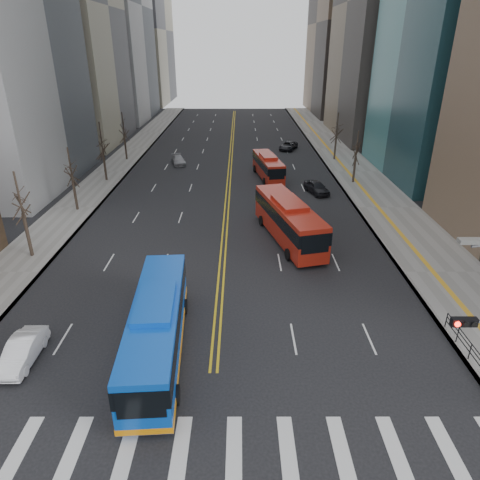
{
  "coord_description": "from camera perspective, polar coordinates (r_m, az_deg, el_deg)",
  "views": [
    {
      "loc": [
        1.44,
        -13.08,
        16.26
      ],
      "look_at": [
        1.45,
        12.49,
        4.53
      ],
      "focal_mm": 32.0,
      "sensor_mm": 36.0,
      "label": 1
    }
  ],
  "objects": [
    {
      "name": "sidewalk_right",
      "position": [
        62.39,
        15.08,
        8.77
      ],
      "size": [
        7.0,
        130.0,
        0.15
      ],
      "primitive_type": "cube",
      "color": "gray",
      "rests_on": "ground"
    },
    {
      "name": "sidewalk_left",
      "position": [
        62.9,
        -16.79,
        8.69
      ],
      "size": [
        5.0,
        130.0,
        0.15
      ],
      "primitive_type": "cube",
      "color": "gray",
      "rests_on": "ground"
    },
    {
      "name": "crosswalk",
      "position": [
        20.91,
        -4.42,
        -26.47
      ],
      "size": [
        26.7,
        4.0,
        0.01
      ],
      "color": "silver",
      "rests_on": "ground"
    },
    {
      "name": "blue_bus",
      "position": [
        24.93,
        -11.0,
        -11.16
      ],
      "size": [
        3.4,
        12.38,
        3.56
      ],
      "color": "#0C49BD",
      "rests_on": "ground"
    },
    {
      "name": "car_white",
      "position": [
        27.47,
        -27.04,
        -13.06
      ],
      "size": [
        1.46,
        4.14,
        1.36
      ],
      "primitive_type": "imported",
      "rotation": [
        0.0,
        0.0,
        0.01
      ],
      "color": "white",
      "rests_on": "ground"
    },
    {
      "name": "pedestrian_railing",
      "position": [
        27.71,
        28.39,
        -12.67
      ],
      "size": [
        0.06,
        6.06,
        1.02
      ],
      "color": "black",
      "rests_on": "sidewalk_right"
    },
    {
      "name": "car_silver",
      "position": [
        65.07,
        -8.21,
        10.49
      ],
      "size": [
        2.87,
        4.61,
        1.25
      ],
      "primitive_type": "imported",
      "rotation": [
        0.0,
        0.0,
        0.28
      ],
      "color": "gray",
      "rests_on": "ground"
    },
    {
      "name": "car_dark_far",
      "position": [
        74.31,
        6.45,
        12.39
      ],
      "size": [
        3.9,
        5.33,
        1.35
      ],
      "primitive_type": "imported",
      "rotation": [
        0.0,
        0.0,
        -0.39
      ],
      "color": "black",
      "rests_on": "ground"
    },
    {
      "name": "car_dark_mid",
      "position": [
        52.11,
        10.18,
        6.93
      ],
      "size": [
        3.01,
        4.67,
        1.48
      ],
      "primitive_type": "imported",
      "rotation": [
        0.0,
        0.0,
        0.32
      ],
      "color": "black",
      "rests_on": "ground"
    },
    {
      "name": "red_bus_far",
      "position": [
        57.23,
        3.76,
        9.91
      ],
      "size": [
        3.83,
        10.04,
        3.15
      ],
      "color": "#A51F11",
      "rests_on": "ground"
    },
    {
      "name": "red_bus_near",
      "position": [
        38.5,
        6.5,
        2.88
      ],
      "size": [
        5.59,
        12.22,
        3.76
      ],
      "color": "#A51F11",
      "rests_on": "ground"
    },
    {
      "name": "street_trees",
      "position": [
        49.72,
        -10.19,
        11.03
      ],
      "size": [
        35.2,
        47.2,
        7.6
      ],
      "color": "#32281F",
      "rests_on": "ground"
    },
    {
      "name": "ground",
      "position": [
        20.92,
        -4.42,
        -26.48
      ],
      "size": [
        220.0,
        220.0,
        0.0
      ],
      "primitive_type": "plane",
      "color": "black"
    },
    {
      "name": "centerline",
      "position": [
        70.0,
        -1.22,
        11.21
      ],
      "size": [
        0.55,
        100.0,
        0.01
      ],
      "color": "gold",
      "rests_on": "ground"
    }
  ]
}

